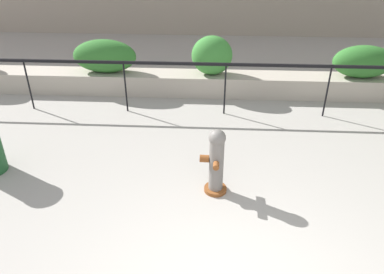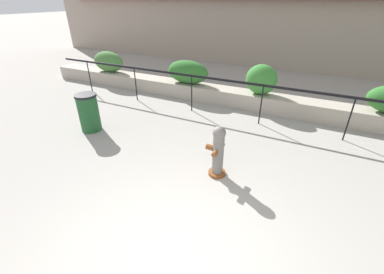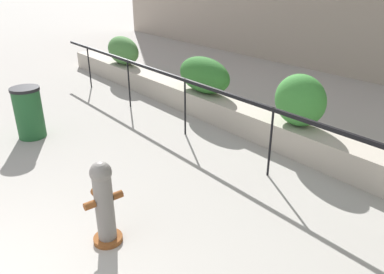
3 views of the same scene
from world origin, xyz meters
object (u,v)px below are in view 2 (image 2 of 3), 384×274
at_px(hedge_bush_1, 188,72).
at_px(hedge_bush_2, 261,80).
at_px(trash_bin, 89,112).
at_px(hedge_bush_0, 108,62).
at_px(fire_hydrant, 218,151).

xyz_separation_m(hedge_bush_1, hedge_bush_2, (2.55, 0.00, 0.06)).
bearing_deg(hedge_bush_2, trash_bin, -136.13).
xyz_separation_m(hedge_bush_0, hedge_bush_1, (3.60, 0.00, -0.00)).
height_order(fire_hydrant, trash_bin, fire_hydrant).
bearing_deg(hedge_bush_1, hedge_bush_0, 180.00).
relative_size(hedge_bush_2, trash_bin, 0.95).
bearing_deg(fire_hydrant, hedge_bush_0, 148.40).
height_order(hedge_bush_0, fire_hydrant, hedge_bush_0).
bearing_deg(trash_bin, hedge_bush_1, 72.49).
relative_size(hedge_bush_0, fire_hydrant, 1.28).
height_order(hedge_bush_1, hedge_bush_2, hedge_bush_2).
relative_size(fire_hydrant, trash_bin, 1.07).
distance_m(hedge_bush_1, trash_bin, 3.71).
bearing_deg(hedge_bush_2, hedge_bush_0, 180.00).
bearing_deg(trash_bin, hedge_bush_2, 43.87).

